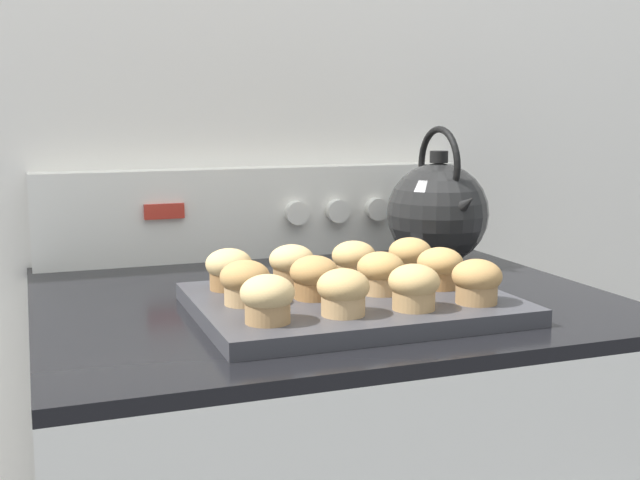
{
  "coord_description": "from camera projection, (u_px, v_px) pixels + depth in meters",
  "views": [
    {
      "loc": [
        -0.39,
        -0.7,
        1.16
      ],
      "look_at": [
        -0.03,
        0.29,
        0.99
      ],
      "focal_mm": 45.0,
      "sensor_mm": 36.0,
      "label": 1
    }
  ],
  "objects": [
    {
      "name": "muffin_r0_c2",
      "position": [
        414.0,
        287.0,
        0.97
      ],
      "size": [
        0.06,
        0.06,
        0.06
      ],
      "color": "tan",
      "rests_on": "muffin_pan"
    },
    {
      "name": "muffin_r2_c0",
      "position": [
        229.0,
        269.0,
        1.08
      ],
      "size": [
        0.06,
        0.06,
        0.06
      ],
      "color": "olive",
      "rests_on": "muffin_pan"
    },
    {
      "name": "tea_kettle",
      "position": [
        438.0,
        212.0,
        1.37
      ],
      "size": [
        0.17,
        0.21,
        0.24
      ],
      "color": "black",
      "rests_on": "stove_range"
    },
    {
      "name": "muffin_r0_c3",
      "position": [
        477.0,
        281.0,
        1.0
      ],
      "size": [
        0.06,
        0.06,
        0.06
      ],
      "color": "#A37A4C",
      "rests_on": "muffin_pan"
    },
    {
      "name": "muffin_r2_c2",
      "position": [
        354.0,
        260.0,
        1.14
      ],
      "size": [
        0.06,
        0.06,
        0.06
      ],
      "color": "tan",
      "rests_on": "muffin_pan"
    },
    {
      "name": "muffin_r2_c1",
      "position": [
        292.0,
        264.0,
        1.11
      ],
      "size": [
        0.06,
        0.06,
        0.06
      ],
      "color": "#A37A4C",
      "rests_on": "muffin_pan"
    },
    {
      "name": "muffin_r1_c3",
      "position": [
        440.0,
        267.0,
        1.09
      ],
      "size": [
        0.06,
        0.06,
        0.06
      ],
      "color": "olive",
      "rests_on": "muffin_pan"
    },
    {
      "name": "wall_back",
      "position": [
        250.0,
        86.0,
        1.45
      ],
      "size": [
        8.0,
        0.05,
        2.4
      ],
      "color": "white",
      "rests_on": "ground_plane"
    },
    {
      "name": "muffin_r0_c0",
      "position": [
        267.0,
        298.0,
        0.91
      ],
      "size": [
        0.06,
        0.06,
        0.06
      ],
      "color": "#A37A4C",
      "rests_on": "muffin_pan"
    },
    {
      "name": "control_panel",
      "position": [
        261.0,
        212.0,
        1.44
      ],
      "size": [
        0.78,
        0.07,
        0.16
      ],
      "color": "white",
      "rests_on": "stove_range"
    },
    {
      "name": "muffin_r1_c1",
      "position": [
        314.0,
        277.0,
        1.03
      ],
      "size": [
        0.06,
        0.06,
        0.06
      ],
      "color": "olive",
      "rests_on": "muffin_pan"
    },
    {
      "name": "muffin_r1_c0",
      "position": [
        245.0,
        282.0,
        1.0
      ],
      "size": [
        0.06,
        0.06,
        0.06
      ],
      "color": "tan",
      "rests_on": "muffin_pan"
    },
    {
      "name": "muffin_r1_c2",
      "position": [
        381.0,
        272.0,
        1.06
      ],
      "size": [
        0.06,
        0.06,
        0.06
      ],
      "color": "tan",
      "rests_on": "muffin_pan"
    },
    {
      "name": "muffin_pan",
      "position": [
        348.0,
        304.0,
        1.05
      ],
      "size": [
        0.4,
        0.31,
        0.02
      ],
      "color": "#38383D",
      "rests_on": "stove_range"
    },
    {
      "name": "muffin_r0_c1",
      "position": [
        343.0,
        292.0,
        0.95
      ],
      "size": [
        0.06,
        0.06,
        0.06
      ],
      "color": "tan",
      "rests_on": "muffin_pan"
    },
    {
      "name": "muffin_r2_c3",
      "position": [
        410.0,
        256.0,
        1.17
      ],
      "size": [
        0.06,
        0.06,
        0.06
      ],
      "color": "#A37A4C",
      "rests_on": "muffin_pan"
    }
  ]
}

